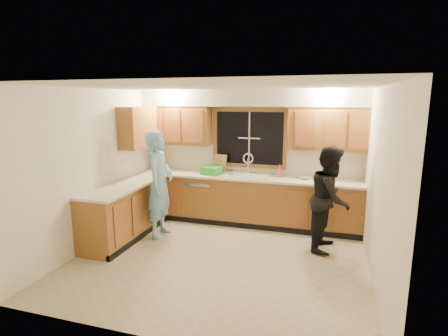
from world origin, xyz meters
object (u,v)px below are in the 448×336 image
object	(u,v)px
dishwasher	(203,199)
man	(159,184)
dish_crate	(212,170)
knife_block	(161,163)
soap_bottle	(279,170)
bowl	(304,178)
sink	(245,179)
stove	(105,222)
woman	(330,199)

from	to	relation	value
dishwasher	man	size ratio (longest dim) A/B	0.45
dish_crate	knife_block	bearing A→B (deg)	171.22
soap_bottle	bowl	world-z (taller)	soap_bottle
sink	man	distance (m)	1.63
man	soap_bottle	distance (m)	2.23
dish_crate	soap_bottle	world-z (taller)	soap_bottle
dishwasher	knife_block	bearing A→B (deg)	171.66
knife_block	soap_bottle	world-z (taller)	knife_block
stove	bowl	world-z (taller)	bowl
man	woman	distance (m)	2.80
dishwasher	dish_crate	distance (m)	0.62
sink	dish_crate	bearing A→B (deg)	-175.34
sink	man	bearing A→B (deg)	-140.37
woman	dish_crate	bearing A→B (deg)	80.99
dish_crate	bowl	xyz separation A→B (m)	(1.72, 0.10, -0.05)
sink	woman	world-z (taller)	woman
man	woman	xyz separation A→B (m)	(2.79, 0.27, -0.09)
dishwasher	woman	bearing A→B (deg)	-17.66
knife_block	dish_crate	distance (m)	1.18
woman	knife_block	bearing A→B (deg)	84.20
man	sink	bearing A→B (deg)	-56.40
stove	soap_bottle	world-z (taller)	soap_bottle
dish_crate	man	bearing A→B (deg)	-121.46
man	knife_block	world-z (taller)	man
knife_block	bowl	size ratio (longest dim) A/B	1.25
bowl	knife_block	bearing A→B (deg)	178.37
dish_crate	woman	bearing A→B (deg)	-18.25
woman	dishwasher	bearing A→B (deg)	81.59
woman	dish_crate	xyz separation A→B (m)	(-2.18, 0.72, 0.18)
man	dish_crate	world-z (taller)	man
dishwasher	stove	world-z (taller)	stove
woman	dish_crate	world-z (taller)	woman
man	dish_crate	distance (m)	1.16
sink	stove	world-z (taller)	sink
woman	bowl	distance (m)	0.95
stove	woman	xyz separation A→B (m)	(3.33, 1.05, 0.37)
soap_bottle	bowl	xyz separation A→B (m)	(0.47, -0.14, -0.08)
woman	stove	bearing A→B (deg)	116.77
sink	woman	distance (m)	1.72
sink	dishwasher	distance (m)	0.96
sink	dish_crate	distance (m)	0.67
soap_bottle	man	bearing A→B (deg)	-146.57
stove	dishwasher	bearing A→B (deg)	62.31
man	soap_bottle	bearing A→B (deg)	-62.60
sink	man	world-z (taller)	man
man	woman	size ratio (longest dim) A/B	1.12
stove	bowl	xyz separation A→B (m)	(2.87, 1.87, 0.49)
man	soap_bottle	xyz separation A→B (m)	(1.86, 1.23, 0.11)
stove	man	distance (m)	1.06
bowl	man	bearing A→B (deg)	-155.01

